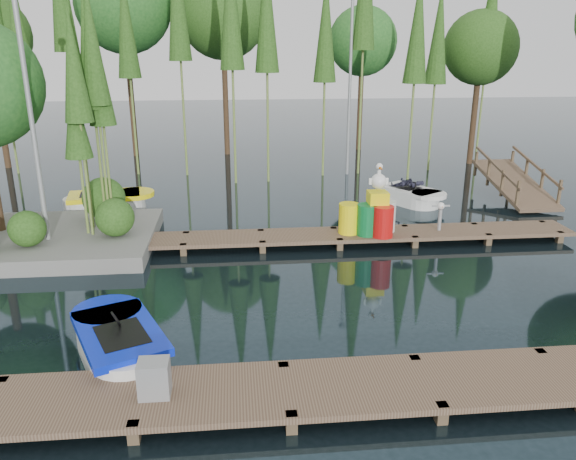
{
  "coord_description": "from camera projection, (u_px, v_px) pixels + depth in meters",
  "views": [
    {
      "loc": [
        -0.68,
        -11.64,
        5.14
      ],
      "look_at": [
        0.5,
        0.5,
        1.1
      ],
      "focal_mm": 35.0,
      "sensor_mm": 36.0,
      "label": 1
    }
  ],
  "objects": [
    {
      "name": "ground_plane",
      "position": [
        268.0,
        284.0,
        12.68
      ],
      "size": [
        90.0,
        90.0,
        0.0
      ],
      "primitive_type": "plane",
      "color": "#19282F"
    },
    {
      "name": "near_dock",
      "position": [
        287.0,
        391.0,
        8.35
      ],
      "size": [
        18.0,
        1.5,
        0.5
      ],
      "color": "brown",
      "rests_on": "ground"
    },
    {
      "name": "far_dock",
      "position": [
        299.0,
        237.0,
        15.06
      ],
      "size": [
        15.0,
        1.2,
        0.5
      ],
      "color": "brown",
      "rests_on": "ground"
    },
    {
      "name": "island",
      "position": [
        11.0,
        126.0,
        14.21
      ],
      "size": [
        6.2,
        4.2,
        6.75
      ],
      "color": "slate",
      "rests_on": "ground"
    },
    {
      "name": "tree_screen",
      "position": [
        193.0,
        17.0,
        20.58
      ],
      "size": [
        34.42,
        18.53,
        10.31
      ],
      "color": "#3F2B1B",
      "rests_on": "ground"
    },
    {
      "name": "lamp_island",
      "position": [
        26.0,
        84.0,
        13.2
      ],
      "size": [
        0.3,
        0.3,
        7.25
      ],
      "color": "gray",
      "rests_on": "ground"
    },
    {
      "name": "lamp_rear",
      "position": [
        350.0,
        68.0,
        22.1
      ],
      "size": [
        0.3,
        0.3,
        7.25
      ],
      "color": "gray",
      "rests_on": "ground"
    },
    {
      "name": "ramp",
      "position": [
        515.0,
        183.0,
        19.47
      ],
      "size": [
        1.5,
        3.94,
        1.49
      ],
      "color": "brown",
      "rests_on": "ground"
    },
    {
      "name": "boat_blue",
      "position": [
        120.0,
        344.0,
        9.6
      ],
      "size": [
        2.23,
        3.0,
        0.92
      ],
      "rotation": [
        0.0,
        0.0,
        0.42
      ],
      "color": "white",
      "rests_on": "ground"
    },
    {
      "name": "boat_yellow_far",
      "position": [
        107.0,
        202.0,
        18.1
      ],
      "size": [
        3.01,
        1.72,
        1.42
      ],
      "rotation": [
        0.0,
        0.0,
        -0.19
      ],
      "color": "white",
      "rests_on": "ground"
    },
    {
      "name": "boat_white_far",
      "position": [
        410.0,
        196.0,
        19.02
      ],
      "size": [
        2.3,
        2.73,
        1.19
      ],
      "rotation": [
        0.0,
        0.0,
        -0.31
      ],
      "color": "white",
      "rests_on": "ground"
    },
    {
      "name": "utility_cabinet",
      "position": [
        154.0,
        378.0,
        8.07
      ],
      "size": [
        0.45,
        0.38,
        0.55
      ],
      "primitive_type": "cube",
      "color": "gray",
      "rests_on": "near_dock"
    },
    {
      "name": "yellow_barrel",
      "position": [
        349.0,
        218.0,
        15.03
      ],
      "size": [
        0.55,
        0.55,
        0.82
      ],
      "primitive_type": "cylinder",
      "color": "#FFE90D",
      "rests_on": "far_dock"
    },
    {
      "name": "drum_cluster",
      "position": [
        378.0,
        214.0,
        14.91
      ],
      "size": [
        1.11,
        1.02,
        1.92
      ],
      "color": "#0B692E",
      "rests_on": "far_dock"
    },
    {
      "name": "seagull_post",
      "position": [
        440.0,
        212.0,
        15.23
      ],
      "size": [
        0.49,
        0.27,
        0.79
      ],
      "color": "gray",
      "rests_on": "far_dock"
    }
  ]
}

